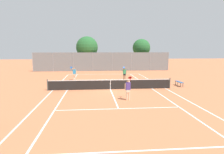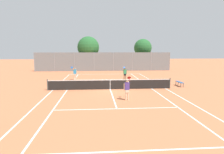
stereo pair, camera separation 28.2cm
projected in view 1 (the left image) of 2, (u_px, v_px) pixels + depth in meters
name	position (u px, v px, depth m)	size (l,w,h in m)	color
ground_plane	(110.00, 89.00, 19.40)	(120.00, 120.00, 0.00)	#C67047
court_line_markings	(110.00, 89.00, 19.40)	(11.10, 23.90, 0.01)	white
tennis_net	(110.00, 84.00, 19.32)	(12.00, 0.10, 1.07)	#474C47
player_near_side	(128.00, 88.00, 15.18)	(0.64, 0.75, 1.77)	beige
player_far_left	(74.00, 73.00, 24.90)	(0.71, 0.72, 1.77)	beige
player_far_right	(124.00, 73.00, 24.92)	(0.57, 0.81, 1.77)	#936B4C
loose_tennis_ball_0	(123.00, 88.00, 19.87)	(0.07, 0.07, 0.07)	#D1DB33
loose_tennis_ball_1	(126.00, 88.00, 19.68)	(0.07, 0.07, 0.07)	#D1DB33
courtside_bench	(179.00, 82.00, 21.12)	(0.36, 1.50, 0.47)	#33598C
back_fence	(103.00, 62.00, 35.57)	(24.29, 0.08, 3.32)	gray
tree_behind_left	(88.00, 48.00, 36.77)	(3.99, 3.99, 6.21)	brown
tree_behind_right	(142.00, 48.00, 39.27)	(3.45, 3.45, 5.87)	brown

